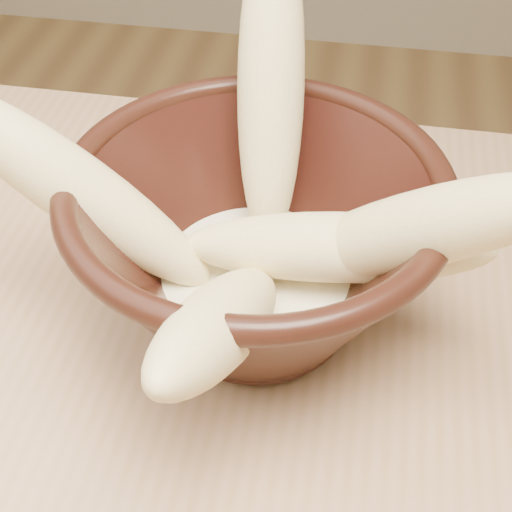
{
  "coord_description": "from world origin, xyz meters",
  "views": [
    {
      "loc": [
        -0.08,
        -0.18,
        1.12
      ],
      "look_at": [
        -0.14,
        0.14,
        0.81
      ],
      "focal_mm": 50.0,
      "sensor_mm": 36.0,
      "label": 1
    }
  ],
  "objects": [
    {
      "name": "bowl",
      "position": [
        -0.14,
        0.14,
        0.82
      ],
      "size": [
        0.23,
        0.23,
        0.13
      ],
      "rotation": [
        0.0,
        0.0,
        0.31
      ],
      "color": "black",
      "rests_on": "table"
    },
    {
      "name": "milk_puddle",
      "position": [
        -0.14,
        0.14,
        0.79
      ],
      "size": [
        0.13,
        0.13,
        0.02
      ],
      "primitive_type": "cylinder",
      "color": "#F6EDC6",
      "rests_on": "bowl"
    },
    {
      "name": "banana_upright",
      "position": [
        -0.14,
        0.22,
        0.89
      ],
      "size": [
        0.06,
        0.15,
        0.2
      ],
      "primitive_type": "ellipsoid",
      "rotation": [
        0.53,
        0.0,
        3.29
      ],
      "color": "#D8C37F",
      "rests_on": "bowl"
    },
    {
      "name": "banana_left",
      "position": [
        -0.24,
        0.12,
        0.86
      ],
      "size": [
        0.18,
        0.04,
        0.16
      ],
      "primitive_type": "ellipsoid",
      "rotation": [
        0.86,
        0.0,
        -1.56
      ],
      "color": "#D8C37F",
      "rests_on": "bowl"
    },
    {
      "name": "banana_right",
      "position": [
        -0.05,
        0.12,
        0.86
      ],
      "size": [
        0.18,
        0.12,
        0.16
      ],
      "primitive_type": "ellipsoid",
      "rotation": [
        0.87,
        0.0,
        1.14
      ],
      "color": "#D8C37F",
      "rests_on": "bowl"
    },
    {
      "name": "banana_across",
      "position": [
        -0.09,
        0.13,
        0.83
      ],
      "size": [
        0.19,
        0.05,
        0.06
      ],
      "primitive_type": "ellipsoid",
      "rotation": [
        1.45,
        0.0,
        1.59
      ],
      "color": "#D8C37F",
      "rests_on": "bowl"
    },
    {
      "name": "banana_front",
      "position": [
        -0.14,
        0.05,
        0.84
      ],
      "size": [
        0.06,
        0.18,
        0.13
      ],
      "primitive_type": "ellipsoid",
      "rotation": [
        1.03,
        0.0,
        -0.12
      ],
      "color": "#D8C37F",
      "rests_on": "bowl"
    }
  ]
}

